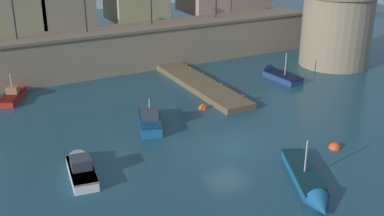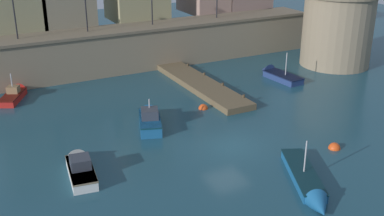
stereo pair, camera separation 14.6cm
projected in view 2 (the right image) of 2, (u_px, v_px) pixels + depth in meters
name	position (u px, v px, depth m)	size (l,w,h in m)	color
ground_plane	(227.00, 145.00, 29.82)	(98.22, 98.22, 0.00)	#1E4756
quay_wall	(124.00, 48.00, 44.01)	(38.95, 3.83, 3.88)	gray
fortress_tower	(338.00, 26.00, 44.68)	(6.95, 6.95, 7.29)	gray
pier_dock	(201.00, 85.00, 39.72)	(2.49, 12.36, 0.70)	brown
quay_lamp_0	(14.00, 8.00, 38.42)	(0.32, 0.32, 3.82)	black
quay_lamp_1	(86.00, 8.00, 41.10)	(0.32, 0.32, 3.07)	black
moored_boat_0	(150.00, 118.00, 32.60)	(2.77, 4.63, 2.27)	#195689
moored_boat_1	(277.00, 75.00, 42.14)	(1.79, 4.77, 2.93)	navy
moored_boat_2	(80.00, 166.00, 26.54)	(1.83, 4.58, 1.50)	white
moored_boat_3	(15.00, 93.00, 37.52)	(2.92, 4.24, 2.40)	red
moored_boat_4	(308.00, 184.00, 24.97)	(3.81, 6.36, 2.65)	#195689
mooring_buoy_0	(334.00, 148.00, 29.41)	(0.74, 0.74, 0.74)	#EA4C19
mooring_buoy_1	(203.00, 109.00, 35.49)	(0.69, 0.69, 0.69)	#EA4C19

